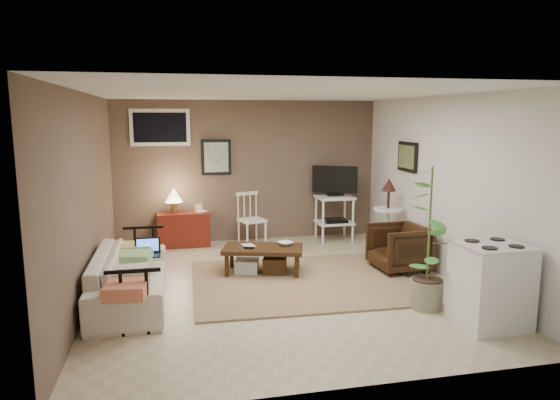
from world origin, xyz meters
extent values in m
plane|color=#C1B293|center=(0.00, 0.00, 0.00)|extent=(5.00, 5.00, 0.00)
cube|color=black|center=(-0.55, 2.48, 1.45)|extent=(0.50, 0.03, 0.60)
cube|color=black|center=(2.23, 1.05, 1.52)|extent=(0.03, 0.60, 0.45)
cube|color=white|center=(-1.45, 2.48, 1.95)|extent=(0.96, 0.03, 0.60)
cube|color=#988058|center=(0.32, 0.06, 0.01)|extent=(2.83, 2.29, 0.03)
cube|color=#3A2010|center=(-0.12, 0.49, 0.36)|extent=(1.18, 0.82, 0.05)
cylinder|color=#3A2010|center=(-0.62, 0.42, 0.17)|extent=(0.06, 0.06, 0.34)
cylinder|color=#3A2010|center=(0.27, 0.17, 0.17)|extent=(0.06, 0.06, 0.34)
cylinder|color=#3A2010|center=(-0.51, 0.81, 0.17)|extent=(0.06, 0.06, 0.34)
cylinder|color=#3A2010|center=(0.39, 0.56, 0.17)|extent=(0.06, 0.06, 0.34)
cube|color=black|center=(-0.31, 0.45, 0.40)|extent=(0.14, 0.08, 0.02)
cube|color=#463019|center=(0.04, 0.45, 0.12)|extent=(0.37, 0.34, 0.23)
cube|color=silver|center=(-0.33, 0.55, 0.11)|extent=(0.37, 0.34, 0.20)
imported|color=beige|center=(-1.80, -0.16, 0.39)|extent=(0.58, 2.00, 0.78)
cube|color=black|center=(-1.61, 0.13, 0.45)|extent=(0.31, 0.21, 0.02)
cube|color=black|center=(-1.61, 0.24, 0.56)|extent=(0.31, 0.02, 0.19)
cube|color=#3881FF|center=(-1.61, 0.23, 0.56)|extent=(0.26, 0.00, 0.15)
cube|color=maroon|center=(-1.13, 2.27, 0.28)|extent=(0.85, 0.38, 0.56)
cylinder|color=#A97441|center=(-1.27, 2.23, 0.66)|extent=(0.09, 0.09, 0.19)
cone|color=#FFF0B7|center=(-1.27, 2.23, 0.87)|extent=(0.28, 0.28, 0.23)
cube|color=tan|center=(-0.87, 2.28, 0.63)|extent=(0.11, 0.02, 0.14)
cube|color=white|center=(0.00, 2.14, 0.41)|extent=(0.49, 0.49, 0.04)
cylinder|color=white|center=(-0.12, 1.93, 0.20)|extent=(0.03, 0.03, 0.39)
cylinder|color=white|center=(0.21, 2.03, 0.20)|extent=(0.03, 0.03, 0.39)
cylinder|color=white|center=(-0.22, 2.25, 0.20)|extent=(0.03, 0.03, 0.39)
cylinder|color=white|center=(0.11, 2.35, 0.20)|extent=(0.03, 0.03, 0.39)
cube|color=white|center=(-0.06, 2.31, 0.84)|extent=(0.39, 0.15, 0.06)
cube|color=white|center=(1.44, 2.13, 0.75)|extent=(0.61, 0.50, 0.04)
cube|color=white|center=(1.44, 2.13, 0.31)|extent=(0.61, 0.50, 0.03)
cylinder|color=white|center=(1.17, 1.92, 0.39)|extent=(0.04, 0.04, 0.78)
cylinder|color=white|center=(1.70, 1.92, 0.39)|extent=(0.04, 0.04, 0.78)
cylinder|color=white|center=(1.17, 2.34, 0.39)|extent=(0.04, 0.04, 0.78)
cylinder|color=white|center=(1.70, 2.34, 0.39)|extent=(0.04, 0.04, 0.78)
cube|color=black|center=(1.44, 2.13, 0.81)|extent=(0.28, 0.16, 0.03)
cube|color=black|center=(1.44, 2.13, 1.06)|extent=(0.72, 0.39, 0.47)
cube|color=#CF7750|center=(1.44, 2.13, 1.06)|extent=(0.60, 0.30, 0.38)
cube|color=black|center=(1.44, 2.08, 0.33)|extent=(0.39, 0.28, 0.11)
cylinder|color=white|center=(1.97, 1.12, 0.02)|extent=(0.31, 0.31, 0.03)
cylinder|color=white|center=(1.97, 1.12, 0.36)|extent=(0.06, 0.06, 0.67)
cylinder|color=white|center=(1.97, 1.12, 0.70)|extent=(0.45, 0.45, 0.03)
cylinder|color=black|center=(1.97, 1.12, 0.87)|extent=(0.04, 0.04, 0.29)
cone|color=#371916|center=(1.97, 1.12, 1.09)|extent=(0.22, 0.22, 0.20)
imported|color=black|center=(1.76, 0.26, 0.36)|extent=(0.69, 0.73, 0.71)
cylinder|color=gray|center=(1.46, -1.08, 0.16)|extent=(0.36, 0.36, 0.32)
cylinder|color=#4C602D|center=(1.46, -1.08, 0.96)|extent=(0.02, 0.02, 1.26)
cube|color=white|center=(1.86, -1.65, 0.42)|extent=(0.65, 0.60, 0.83)
cube|color=silver|center=(1.86, -1.65, 0.85)|extent=(0.67, 0.62, 0.03)
cylinder|color=black|center=(1.71, -1.79, 0.86)|extent=(0.15, 0.15, 0.01)
cylinder|color=black|center=(2.00, -1.79, 0.86)|extent=(0.15, 0.15, 0.01)
cylinder|color=black|center=(1.71, -1.50, 0.86)|extent=(0.15, 0.15, 0.01)
cylinder|color=black|center=(2.00, -1.50, 0.86)|extent=(0.15, 0.15, 0.01)
imported|color=#3A2010|center=(0.21, 0.52, 0.48)|extent=(0.20, 0.13, 0.20)
imported|color=#3A2010|center=(-0.37, 0.56, 0.48)|extent=(0.15, 0.05, 0.20)
imported|color=#3A2010|center=(-0.91, 2.26, 0.67)|extent=(0.15, 0.08, 0.21)
camera|label=1|loc=(-1.27, -5.95, 2.12)|focal=32.00mm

